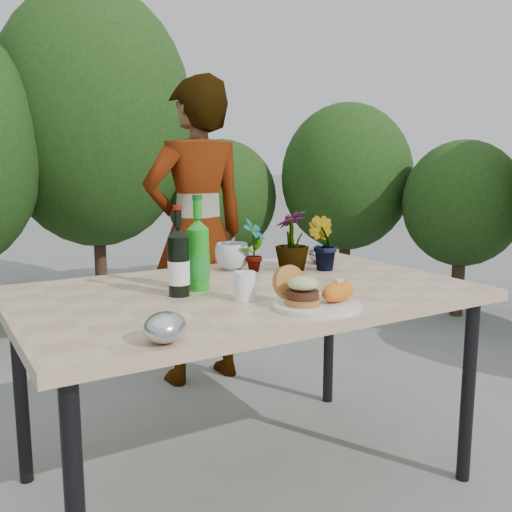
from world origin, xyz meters
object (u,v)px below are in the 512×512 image
patio_table (245,304)px  dinner_plate (317,305)px  wine_bottle (179,263)px  person (197,233)px

patio_table → dinner_plate: 0.36m
wine_bottle → person: 1.15m
patio_table → dinner_plate: bearing=-79.7°
dinner_plate → patio_table: bearing=100.3°
dinner_plate → wine_bottle: 0.49m
patio_table → person: person is taller
patio_table → dinner_plate: dinner_plate is taller
patio_table → person: 1.08m
dinner_plate → person: bearing=80.6°
dinner_plate → wine_bottle: bearing=130.5°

